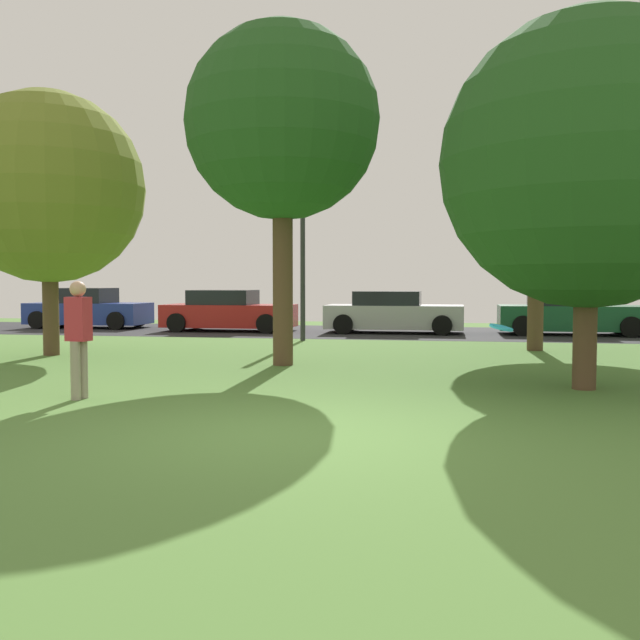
# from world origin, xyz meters

# --- Properties ---
(ground_plane) EXTENTS (44.00, 44.00, 0.00)m
(ground_plane) POSITION_xyz_m (0.00, 0.00, 0.00)
(ground_plane) COLOR #547F38
(road_strip) EXTENTS (44.00, 6.40, 0.01)m
(road_strip) POSITION_xyz_m (0.00, 16.00, 0.00)
(road_strip) COLOR #28282B
(road_strip) RESTS_ON ground_plane
(maple_tree_near) EXTENTS (4.49, 4.49, 6.87)m
(maple_tree_near) POSITION_xyz_m (3.81, 10.40, 4.61)
(maple_tree_near) COLOR brown
(maple_tree_near) RESTS_ON ground_plane
(oak_tree_center) EXTENTS (4.33, 4.33, 5.99)m
(oak_tree_center) POSITION_xyz_m (-7.24, 7.21, 3.81)
(oak_tree_center) COLOR brown
(oak_tree_center) RESTS_ON ground_plane
(maple_tree_far) EXTENTS (3.89, 3.89, 6.81)m
(maple_tree_far) POSITION_xyz_m (-1.55, 6.29, 4.83)
(maple_tree_far) COLOR brown
(maple_tree_far) RESTS_ON ground_plane
(oak_tree_left) EXTENTS (4.56, 4.56, 5.82)m
(oak_tree_left) POSITION_xyz_m (3.84, 4.00, 3.53)
(oak_tree_left) COLOR brown
(oak_tree_left) RESTS_ON ground_plane
(person_catcher) EXTENTS (0.35, 0.30, 1.69)m
(person_catcher) POSITION_xyz_m (-3.45, 1.69, 0.94)
(person_catcher) COLOR gray
(person_catcher) RESTS_ON ground_plane
(frisbee_disc) EXTENTS (0.35, 0.35, 0.09)m
(frisbee_disc) POSITION_xyz_m (2.35, 0.72, 1.16)
(frisbee_disc) COLOR #2DB2E0
(parked_car_blue) EXTENTS (4.33, 2.00, 1.46)m
(parked_car_blue) POSITION_xyz_m (-11.34, 16.37, 0.67)
(parked_car_blue) COLOR #233893
(parked_car_blue) RESTS_ON ground_plane
(parked_car_red) EXTENTS (4.40, 2.10, 1.40)m
(parked_car_red) POSITION_xyz_m (-5.72, 15.65, 0.65)
(parked_car_red) COLOR #B21E1E
(parked_car_red) RESTS_ON ground_plane
(parked_car_silver) EXTENTS (4.48, 2.01, 1.38)m
(parked_car_silver) POSITION_xyz_m (-0.10, 15.79, 0.64)
(parked_car_silver) COLOR #B7B7BC
(parked_car_silver) RESTS_ON ground_plane
(parked_car_green) EXTENTS (4.51, 2.00, 1.50)m
(parked_car_green) POSITION_xyz_m (5.50, 15.98, 0.68)
(parked_car_green) COLOR #195633
(parked_car_green) RESTS_ON ground_plane
(street_lamp_post) EXTENTS (0.14, 0.14, 4.50)m
(street_lamp_post) POSITION_xyz_m (-2.39, 12.20, 2.25)
(street_lamp_post) COLOR #2D2D33
(street_lamp_post) RESTS_ON ground_plane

